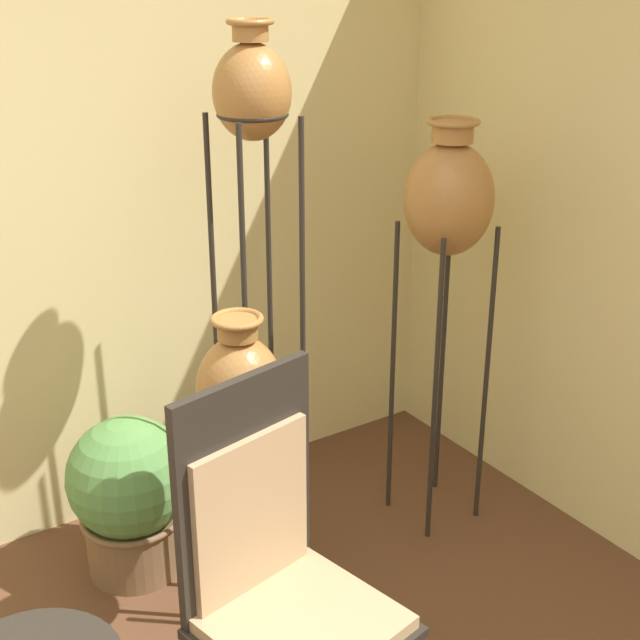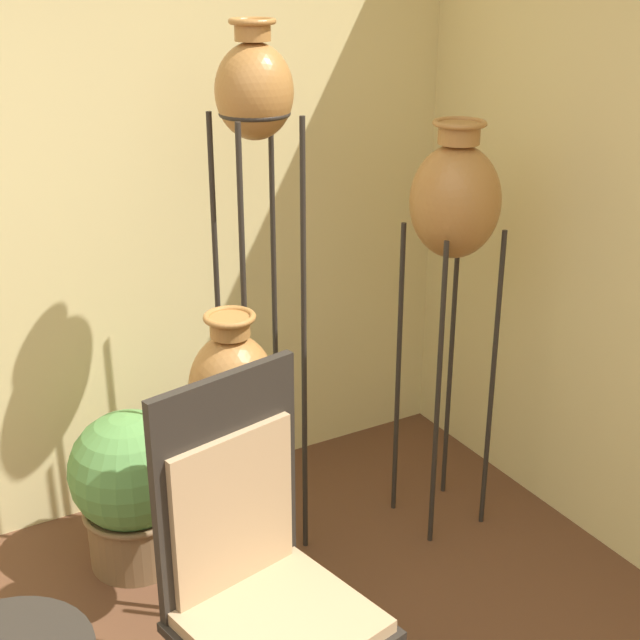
% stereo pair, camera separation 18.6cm
% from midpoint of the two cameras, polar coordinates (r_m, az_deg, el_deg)
% --- Properties ---
extents(vase_stand_tall, '(0.26, 0.26, 2.01)m').
position_cam_midpoint_polar(vase_stand_tall, '(3.05, -6.12, 12.70)').
color(vase_stand_tall, '#28231E').
rests_on(vase_stand_tall, ground_plane).
extents(vase_stand_medium, '(0.34, 0.34, 1.66)m').
position_cam_midpoint_polar(vase_stand_medium, '(3.34, 6.65, 7.36)').
color(vase_stand_medium, '#28231E').
rests_on(vase_stand_medium, ground_plane).
extents(vase_stand_short, '(0.28, 0.28, 1.18)m').
position_cam_midpoint_polar(vase_stand_short, '(2.84, -7.02, -4.80)').
color(vase_stand_short, '#28231E').
rests_on(vase_stand_short, ground_plane).
extents(chair, '(0.58, 0.58, 1.17)m').
position_cam_midpoint_polar(chair, '(2.56, -4.93, -15.66)').
color(chair, '#28231E').
rests_on(chair, ground_plane).
extents(potted_plant, '(0.46, 0.46, 0.63)m').
position_cam_midpoint_polar(potted_plant, '(3.48, -13.61, -10.74)').
color(potted_plant, brown).
rests_on(potted_plant, ground_plane).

